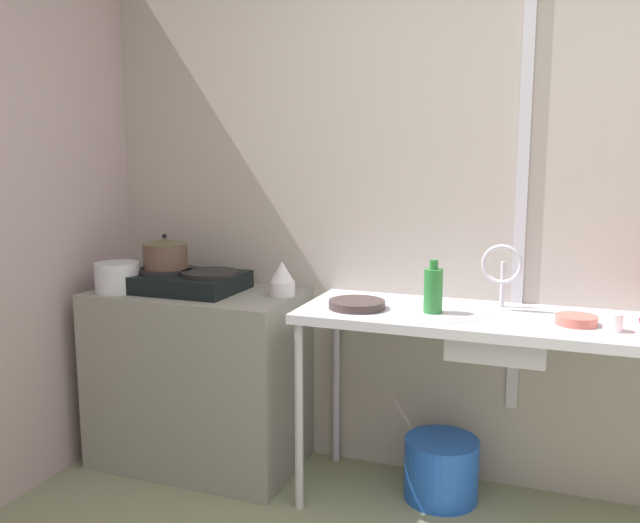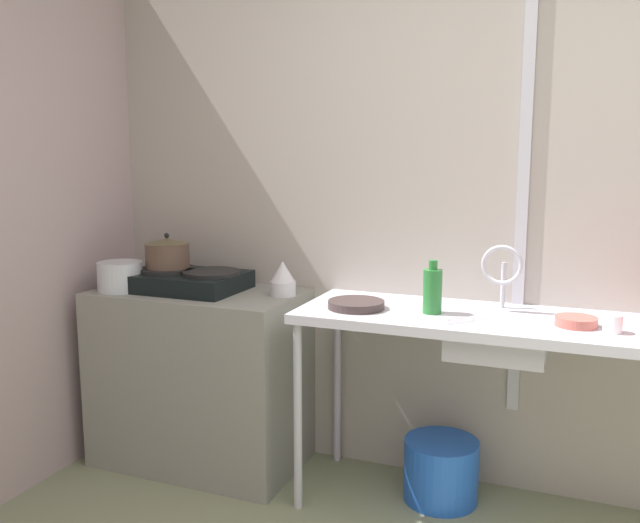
{
  "view_description": "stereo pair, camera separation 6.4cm",
  "coord_description": "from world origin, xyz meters",
  "px_view_note": "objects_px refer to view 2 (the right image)",
  "views": [
    {
      "loc": [
        -0.01,
        -1.28,
        1.49
      ],
      "look_at": [
        -1.01,
        1.39,
        1.04
      ],
      "focal_mm": 36.83,
      "sensor_mm": 36.0,
      "label": 1
    },
    {
      "loc": [
        0.05,
        -1.26,
        1.49
      ],
      "look_at": [
        -1.01,
        1.39,
        1.04
      ],
      "focal_mm": 36.83,
      "sensor_mm": 36.0,
      "label": 2
    }
  ],
  "objects_px": {
    "frying_pan": "(356,305)",
    "bottle_by_sink": "(432,290)",
    "sink_basin": "(498,336)",
    "pot_beside_stove": "(120,276)",
    "stove": "(190,280)",
    "small_bowl_on_drainboard": "(576,321)",
    "cup_by_rack": "(613,324)",
    "faucet": "(502,268)",
    "bucket_on_floor": "(441,470)",
    "pot_on_left_burner": "(167,253)",
    "percolator": "(283,279)"
  },
  "relations": [
    {
      "from": "frying_pan",
      "to": "bottle_by_sink",
      "type": "xyz_separation_m",
      "value": [
        0.32,
        0.03,
        0.08
      ]
    },
    {
      "from": "sink_basin",
      "to": "bottle_by_sink",
      "type": "height_order",
      "value": "bottle_by_sink"
    },
    {
      "from": "pot_beside_stove",
      "to": "frying_pan",
      "type": "xyz_separation_m",
      "value": [
        1.17,
        0.07,
        -0.05
      ]
    },
    {
      "from": "sink_basin",
      "to": "stove",
      "type": "bearing_deg",
      "value": 178.31
    },
    {
      "from": "pot_beside_stove",
      "to": "bottle_by_sink",
      "type": "xyz_separation_m",
      "value": [
        1.48,
        0.1,
        0.03
      ]
    },
    {
      "from": "pot_beside_stove",
      "to": "small_bowl_on_drainboard",
      "type": "xyz_separation_m",
      "value": [
        2.04,
        0.1,
        -0.05
      ]
    },
    {
      "from": "stove",
      "to": "cup_by_rack",
      "type": "xyz_separation_m",
      "value": [
        1.86,
        -0.09,
        -0.02
      ]
    },
    {
      "from": "bottle_by_sink",
      "to": "faucet",
      "type": "bearing_deg",
      "value": 29.35
    },
    {
      "from": "cup_by_rack",
      "to": "bucket_on_floor",
      "type": "distance_m",
      "value": 1.0
    },
    {
      "from": "stove",
      "to": "small_bowl_on_drainboard",
      "type": "relative_size",
      "value": 3.31
    },
    {
      "from": "cup_by_rack",
      "to": "bottle_by_sink",
      "type": "relative_size",
      "value": 0.31
    },
    {
      "from": "pot_on_left_burner",
      "to": "percolator",
      "type": "distance_m",
      "value": 0.6
    },
    {
      "from": "sink_basin",
      "to": "percolator",
      "type": "bearing_deg",
      "value": 174.55
    },
    {
      "from": "pot_beside_stove",
      "to": "bucket_on_floor",
      "type": "xyz_separation_m",
      "value": [
        1.52,
        0.19,
        -0.79
      ]
    },
    {
      "from": "small_bowl_on_drainboard",
      "to": "pot_beside_stove",
      "type": "bearing_deg",
      "value": -177.26
    },
    {
      "from": "bucket_on_floor",
      "to": "pot_beside_stove",
      "type": "bearing_deg",
      "value": -172.83
    },
    {
      "from": "bottle_by_sink",
      "to": "bucket_on_floor",
      "type": "relative_size",
      "value": 0.68
    },
    {
      "from": "bottle_by_sink",
      "to": "bucket_on_floor",
      "type": "height_order",
      "value": "bottle_by_sink"
    },
    {
      "from": "sink_basin",
      "to": "frying_pan",
      "type": "xyz_separation_m",
      "value": [
        -0.58,
        -0.03,
        0.09
      ]
    },
    {
      "from": "pot_on_left_burner",
      "to": "cup_by_rack",
      "type": "height_order",
      "value": "pot_on_left_burner"
    },
    {
      "from": "percolator",
      "to": "frying_pan",
      "type": "relative_size",
      "value": 0.67
    },
    {
      "from": "stove",
      "to": "percolator",
      "type": "relative_size",
      "value": 3.18
    },
    {
      "from": "stove",
      "to": "faucet",
      "type": "distance_m",
      "value": 1.45
    },
    {
      "from": "percolator",
      "to": "small_bowl_on_drainboard",
      "type": "distance_m",
      "value": 1.27
    },
    {
      "from": "faucet",
      "to": "bottle_by_sink",
      "type": "bearing_deg",
      "value": -150.65
    },
    {
      "from": "faucet",
      "to": "sink_basin",
      "type": "bearing_deg",
      "value": -85.35
    },
    {
      "from": "cup_by_rack",
      "to": "pot_on_left_burner",
      "type": "bearing_deg",
      "value": 177.38
    },
    {
      "from": "frying_pan",
      "to": "pot_on_left_burner",
      "type": "bearing_deg",
      "value": 175.97
    },
    {
      "from": "cup_by_rack",
      "to": "sink_basin",
      "type": "bearing_deg",
      "value": 173.31
    },
    {
      "from": "small_bowl_on_drainboard",
      "to": "faucet",
      "type": "bearing_deg",
      "value": 153.32
    },
    {
      "from": "frying_pan",
      "to": "bucket_on_floor",
      "type": "bearing_deg",
      "value": 19.28
    },
    {
      "from": "small_bowl_on_drainboard",
      "to": "bucket_on_floor",
      "type": "bearing_deg",
      "value": 169.56
    },
    {
      "from": "stove",
      "to": "percolator",
      "type": "height_order",
      "value": "percolator"
    },
    {
      "from": "sink_basin",
      "to": "cup_by_rack",
      "type": "distance_m",
      "value": 0.42
    },
    {
      "from": "bottle_by_sink",
      "to": "bucket_on_floor",
      "type": "xyz_separation_m",
      "value": [
        0.04,
        0.09,
        -0.82
      ]
    },
    {
      "from": "pot_beside_stove",
      "to": "bottle_by_sink",
      "type": "relative_size",
      "value": 0.96
    },
    {
      "from": "stove",
      "to": "bucket_on_floor",
      "type": "relative_size",
      "value": 1.58
    },
    {
      "from": "pot_beside_stove",
      "to": "faucet",
      "type": "xyz_separation_m",
      "value": [
        1.74,
        0.25,
        0.11
      ]
    },
    {
      "from": "pot_beside_stove",
      "to": "faucet",
      "type": "bearing_deg",
      "value": 8.05
    },
    {
      "from": "sink_basin",
      "to": "bucket_on_floor",
      "type": "relative_size",
      "value": 1.15
    },
    {
      "from": "frying_pan",
      "to": "small_bowl_on_drainboard",
      "type": "bearing_deg",
      "value": 2.0
    },
    {
      "from": "percolator",
      "to": "sink_basin",
      "type": "relative_size",
      "value": 0.43
    },
    {
      "from": "pot_on_left_burner",
      "to": "pot_beside_stove",
      "type": "relative_size",
      "value": 1.02
    },
    {
      "from": "faucet",
      "to": "small_bowl_on_drainboard",
      "type": "distance_m",
      "value": 0.37
    },
    {
      "from": "stove",
      "to": "bucket_on_floor",
      "type": "xyz_separation_m",
      "value": [
        1.23,
        0.05,
        -0.77
      ]
    },
    {
      "from": "stove",
      "to": "faucet",
      "type": "relative_size",
      "value": 1.84
    },
    {
      "from": "sink_basin",
      "to": "pot_beside_stove",
      "type": "bearing_deg",
      "value": -176.93
    },
    {
      "from": "small_bowl_on_drainboard",
      "to": "cup_by_rack",
      "type": "bearing_deg",
      "value": -22.42
    },
    {
      "from": "small_bowl_on_drainboard",
      "to": "pot_on_left_burner",
      "type": "bearing_deg",
      "value": 178.78
    },
    {
      "from": "faucet",
      "to": "small_bowl_on_drainboard",
      "type": "relative_size",
      "value": 1.8
    }
  ]
}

